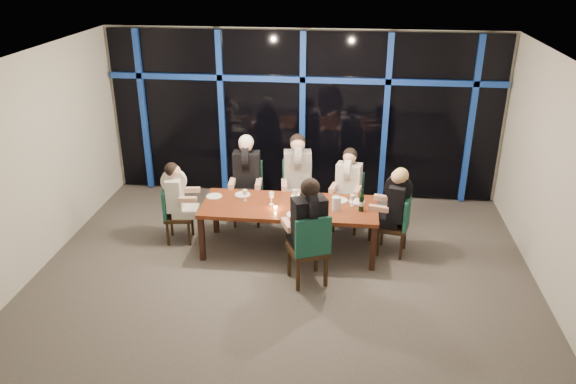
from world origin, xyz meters
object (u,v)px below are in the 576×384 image
(chair_far_left, at_px, (248,189))
(diner_far_left, at_px, (246,168))
(chair_far_mid, at_px, (297,189))
(diner_end_left, at_px, (177,191))
(chair_end_right, at_px, (399,222))
(diner_far_right, at_px, (348,178))
(chair_end_left, at_px, (174,212))
(water_pitcher, at_px, (336,204))
(diner_far_mid, at_px, (298,167))
(dining_table, at_px, (289,209))
(chair_far_right, at_px, (348,198))
(diner_near_mid, at_px, (308,215))
(diner_end_right, at_px, (395,198))
(chair_near_mid, at_px, (310,246))
(wine_bottle, at_px, (361,203))

(chair_far_left, xyz_separation_m, diner_far_left, (0.01, -0.09, 0.41))
(chair_far_mid, relative_size, diner_end_left, 1.22)
(chair_end_right, bearing_deg, diner_far_right, -119.94)
(chair_end_left, bearing_deg, water_pitcher, -101.67)
(chair_far_mid, relative_size, diner_far_right, 1.15)
(chair_far_mid, bearing_deg, diner_far_left, -178.09)
(diner_far_mid, bearing_deg, dining_table, -99.41)
(chair_far_right, bearing_deg, chair_end_left, -152.19)
(diner_near_mid, bearing_deg, diner_far_mid, -103.60)
(chair_far_left, relative_size, diner_near_mid, 1.00)
(chair_far_left, height_order, diner_end_right, diner_end_right)
(chair_far_mid, bearing_deg, chair_end_left, -161.61)
(chair_end_right, bearing_deg, diner_far_mid, -104.25)
(chair_far_right, bearing_deg, diner_end_left, -151.94)
(diner_far_mid, distance_m, diner_near_mid, 1.76)
(diner_end_left, bearing_deg, diner_end_right, -97.19)
(diner_far_mid, bearing_deg, diner_end_left, -163.40)
(diner_end_right, distance_m, diner_near_mid, 1.53)
(water_pitcher, bearing_deg, diner_far_right, 91.90)
(dining_table, distance_m, diner_far_left, 1.20)
(dining_table, bearing_deg, chair_far_left, 130.61)
(chair_near_mid, bearing_deg, diner_end_left, -49.61)
(chair_near_mid, bearing_deg, chair_end_left, -48.63)
(water_pitcher, bearing_deg, chair_near_mid, -98.35)
(chair_end_right, height_order, water_pitcher, water_pitcher)
(chair_end_left, bearing_deg, diner_far_left, -60.64)
(chair_far_mid, xyz_separation_m, diner_end_left, (-1.76, -0.87, 0.26))
(diner_far_right, bearing_deg, chair_end_right, -31.08)
(diner_far_mid, height_order, diner_end_right, diner_far_mid)
(chair_end_right, relative_size, water_pitcher, 4.34)
(chair_far_right, height_order, diner_near_mid, diner_near_mid)
(chair_far_right, relative_size, diner_end_right, 1.03)
(chair_end_right, height_order, diner_far_mid, diner_far_mid)
(chair_far_right, xyz_separation_m, chair_end_right, (0.75, -0.79, -0.00))
(chair_far_right, height_order, chair_end_left, chair_far_right)
(diner_far_mid, xyz_separation_m, wine_bottle, (1.02, -0.97, -0.13))
(diner_end_right, bearing_deg, diner_end_left, -77.27)
(diner_far_right, bearing_deg, chair_far_mid, 178.81)
(dining_table, xyz_separation_m, chair_far_mid, (0.02, 0.98, -0.09))
(dining_table, bearing_deg, chair_near_mid, -67.94)
(chair_far_mid, distance_m, diner_far_right, 0.91)
(dining_table, height_order, water_pitcher, water_pitcher)
(chair_far_right, xyz_separation_m, diner_near_mid, (-0.53, -1.71, 0.49))
(chair_near_mid, bearing_deg, chair_far_right, -129.00)
(wine_bottle, bearing_deg, chair_end_right, 15.30)
(dining_table, distance_m, diner_end_right, 1.56)
(chair_far_right, xyz_separation_m, chair_end_left, (-2.68, -0.77, -0.03))
(chair_far_right, distance_m, water_pitcher, 1.05)
(chair_far_left, height_order, diner_far_left, diner_far_left)
(chair_far_left, height_order, chair_end_right, chair_far_left)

